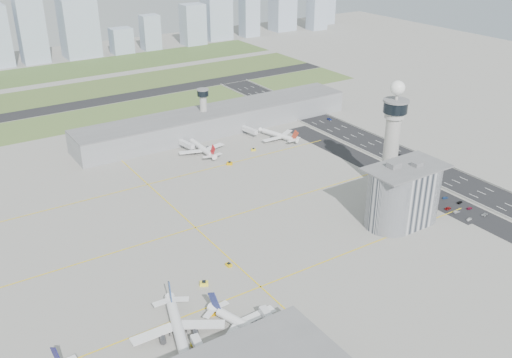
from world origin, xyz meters
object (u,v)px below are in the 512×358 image
airplane_near_c (247,322)px  tug_5 (253,149)px  tug_1 (204,283)px  car_lot_5 (414,193)px  car_lot_1 (457,212)px  car_hw_1 (399,155)px  tug_0 (195,343)px  car_lot_11 (431,189)px  airplane_far_b (278,132)px  car_lot_7 (470,208)px  airplane_near_b (178,325)px  car_lot_6 (485,214)px  car_hw_4 (269,102)px  car_lot_3 (435,203)px  jet_bridge_far_1 (243,129)px  secondary_tower (203,107)px  car_lot_0 (469,219)px  jet_bridge_near_2 (277,334)px  admin_building (403,195)px  airplane_far_a (201,144)px  car_lot_4 (429,198)px  tug_2 (213,312)px  car_lot_10 (435,192)px  car_hw_2 (329,119)px  jet_bridge_far_0 (180,143)px  control_tower (393,133)px  tug_4 (230,163)px  car_lot_9 (445,198)px  tug_3 (229,265)px

airplane_near_c → tug_5: airplane_near_c is taller
tug_1 → car_lot_5: tug_1 is taller
car_lot_5 → car_lot_1: bearing=-169.0°
car_hw_1 → tug_0: bearing=-159.4°
airplane_near_c → car_lot_11: airplane_near_c is taller
airplane_far_b → car_lot_11: 118.34m
car_lot_5 → car_hw_1: size_ratio=0.97×
car_lot_7 → tug_0: bearing=93.5°
airplane_near_b → car_lot_6: size_ratio=10.00×
car_lot_5 → car_hw_4: 187.24m
car_lot_6 → car_lot_3: bearing=18.3°
jet_bridge_far_1 → car_lot_5: bearing=2.6°
car_lot_11 → car_lot_1: bearing=155.3°
secondary_tower → car_lot_0: size_ratio=8.59×
jet_bridge_near_2 → tug_1: jet_bridge_near_2 is taller
airplane_near_b → admin_building: bearing=114.0°
jet_bridge_near_2 → car_lot_5: 147.00m
airplane_far_a → airplane_far_b: airplane_far_a is taller
airplane_far_a → car_lot_7: (83.16, -149.66, -4.85)m
car_lot_4 → admin_building: bearing=97.4°
airplane_far_a → jet_bridge_near_2: airplane_far_a is taller
car_lot_11 → tug_2: bearing=95.8°
airplane_near_b → car_lot_10: (175.92, 30.10, -5.35)m
tug_5 → car_lot_4: tug_5 is taller
tug_5 → car_lot_7: bearing=48.4°
car_lot_10 → car_hw_2: (30.28, 130.28, 0.01)m
jet_bridge_far_0 → car_hw_1: (114.01, -91.25, -2.29)m
tug_2 → car_lot_3: tug_2 is taller
tug_1 → car_lot_3: 142.28m
car_hw_1 → car_lot_10: bearing=-118.3°
airplane_near_b → tug_2: airplane_near_b is taller
airplane_near_b → jet_bridge_far_1: 219.00m
tug_0 → airplane_far_a: bearing=134.6°
tug_5 → car_lot_1: (43.58, -131.80, -0.23)m
car_lot_6 → car_lot_10: 31.98m
airplane_near_b → car_hw_4: bearing=155.5°
control_tower → car_lot_1: size_ratio=16.13×
tug_4 → car_lot_9: tug_4 is taller
airplane_far_b → tug_3: size_ratio=12.18×
tug_3 → car_lot_6: bearing=159.6°
car_lot_3 → car_hw_4: car_lot_3 is taller
jet_bridge_near_2 → tug_1: 45.77m
jet_bridge_near_2 → car_lot_0: size_ratio=3.77×
control_tower → car_lot_5: bearing=-48.4°
tug_0 → car_lot_4: tug_0 is taller
tug_2 → car_lot_7: size_ratio=0.93×
jet_bridge_far_0 → car_lot_3: size_ratio=3.54×
car_lot_1 → car_lot_4: bearing=1.9°
airplane_far_a → car_lot_10: airplane_far_a is taller
car_lot_0 → car_lot_1: 8.96m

